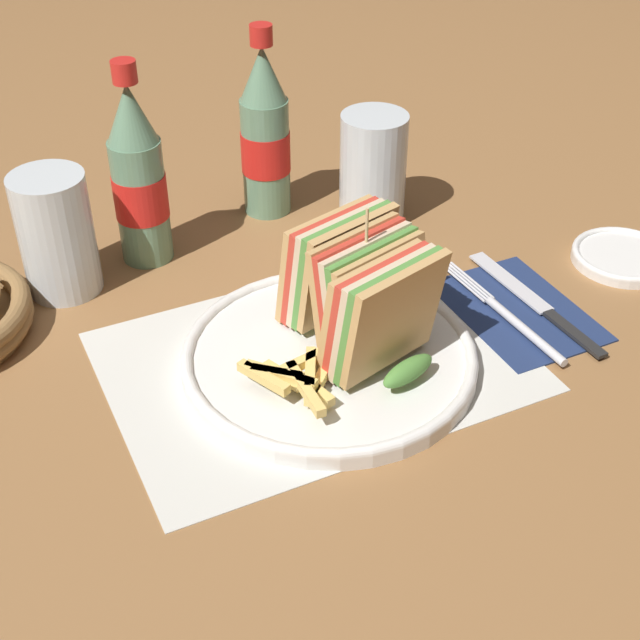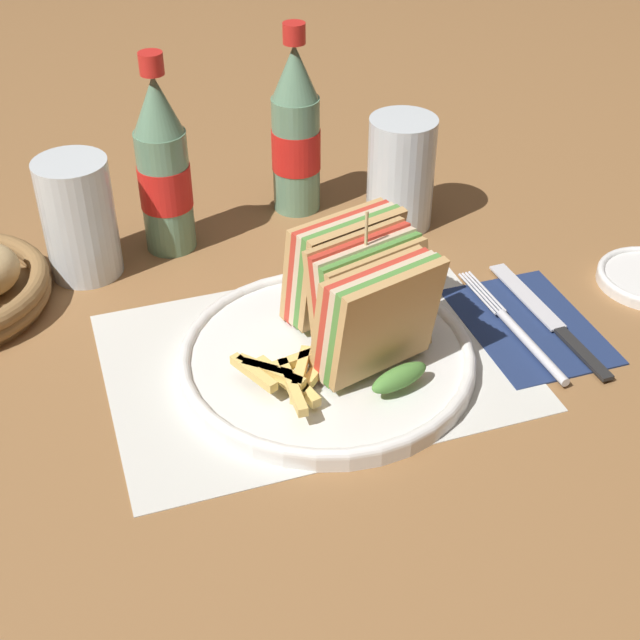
# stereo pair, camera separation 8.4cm
# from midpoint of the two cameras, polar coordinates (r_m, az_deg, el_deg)

# --- Properties ---
(ground_plane) EXTENTS (4.00, 4.00, 0.00)m
(ground_plane) POSITION_cam_midpoint_polar(r_m,az_deg,el_deg) (0.88, -2.18, -1.69)
(ground_plane) COLOR olive
(placemat) EXTENTS (0.39, 0.28, 0.00)m
(placemat) POSITION_cam_midpoint_polar(r_m,az_deg,el_deg) (0.86, -3.16, -2.73)
(placemat) COLOR silver
(placemat) RESTS_ON ground_plane
(plate_main) EXTENTS (0.28, 0.28, 0.02)m
(plate_main) POSITION_cam_midpoint_polar(r_m,az_deg,el_deg) (0.84, -2.26, -2.46)
(plate_main) COLOR white
(plate_main) RESTS_ON ground_plane
(club_sandwich) EXTENTS (0.13, 0.19, 0.14)m
(club_sandwich) POSITION_cam_midpoint_polar(r_m,az_deg,el_deg) (0.82, -0.14, 1.64)
(club_sandwich) COLOR tan
(club_sandwich) RESTS_ON plate_main
(fries_pile) EXTENTS (0.10, 0.09, 0.02)m
(fries_pile) POSITION_cam_midpoint_polar(r_m,az_deg,el_deg) (0.79, -4.61, -3.76)
(fries_pile) COLOR #E5C166
(fries_pile) RESTS_ON plate_main
(napkin) EXTENTS (0.12, 0.17, 0.00)m
(napkin) POSITION_cam_midpoint_polar(r_m,az_deg,el_deg) (0.93, 10.02, 0.55)
(napkin) COLOR navy
(napkin) RESTS_ON ground_plane
(fork) EXTENTS (0.02, 0.20, 0.01)m
(fork) POSITION_cam_midpoint_polar(r_m,az_deg,el_deg) (0.91, 9.66, -0.08)
(fork) COLOR silver
(fork) RESTS_ON napkin
(knife) EXTENTS (0.02, 0.21, 0.00)m
(knife) POSITION_cam_midpoint_polar(r_m,az_deg,el_deg) (0.94, 11.21, 0.99)
(knife) COLOR black
(knife) RESTS_ON napkin
(coke_bottle_near) EXTENTS (0.06, 0.06, 0.23)m
(coke_bottle_near) POSITION_cam_midpoint_polar(r_m,az_deg,el_deg) (0.99, -13.98, 8.69)
(coke_bottle_near) COLOR slate
(coke_bottle_near) RESTS_ON ground_plane
(coke_bottle_far) EXTENTS (0.06, 0.06, 0.23)m
(coke_bottle_far) POSITION_cam_midpoint_polar(r_m,az_deg,el_deg) (1.06, -5.85, 11.60)
(coke_bottle_far) COLOR slate
(coke_bottle_far) RESTS_ON ground_plane
(glass_near) EXTENTS (0.08, 0.08, 0.13)m
(glass_near) POSITION_cam_midpoint_polar(r_m,az_deg,el_deg) (1.05, 1.09, 9.16)
(glass_near) COLOR silver
(glass_near) RESTS_ON ground_plane
(glass_far) EXTENTS (0.08, 0.08, 0.13)m
(glass_far) POSITION_cam_midpoint_polar(r_m,az_deg,el_deg) (0.98, -18.84, 4.71)
(glass_far) COLOR silver
(glass_far) RESTS_ON ground_plane
(side_saucer) EXTENTS (0.11, 0.11, 0.01)m
(side_saucer) POSITION_cam_midpoint_polar(r_m,az_deg,el_deg) (1.04, 16.65, 3.86)
(side_saucer) COLOR white
(side_saucer) RESTS_ON ground_plane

